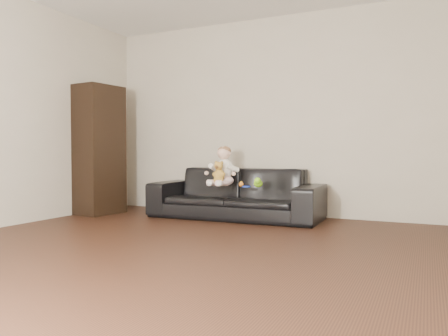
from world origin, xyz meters
The scene contains 10 objects.
floor centered at (0.00, 0.00, 0.00)m, with size 5.50×5.50×0.00m, color #341D12.
wall_back centered at (0.00, 2.75, 1.30)m, with size 5.00×5.00×0.00m, color #BBB19D.
sofa centered at (-0.45, 2.25, 0.31)m, with size 2.13×0.83×0.62m, color black.
cabinet centered at (-2.27, 1.84, 0.86)m, with size 0.43×0.59×1.71m, color black.
shelf_item centered at (-2.25, 1.84, 1.24)m, with size 0.18×0.25×0.28m, color silver.
baby centered at (-0.56, 2.13, 0.63)m, with size 0.38×0.45×0.49m.
teddy_bear centered at (-0.55, 1.98, 0.59)m, with size 0.16×0.16×0.25m.
toy_green centered at (-0.08, 2.09, 0.45)m, with size 0.11×0.13×0.09m, color #86E11A.
toy_rattle centered at (-0.30, 2.07, 0.44)m, with size 0.06×0.06×0.06m, color orange.
toy_blue_disc centered at (-0.22, 2.06, 0.42)m, with size 0.10×0.10×0.01m, color blue.
Camera 1 is at (1.73, -2.75, 0.82)m, focal length 35.00 mm.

